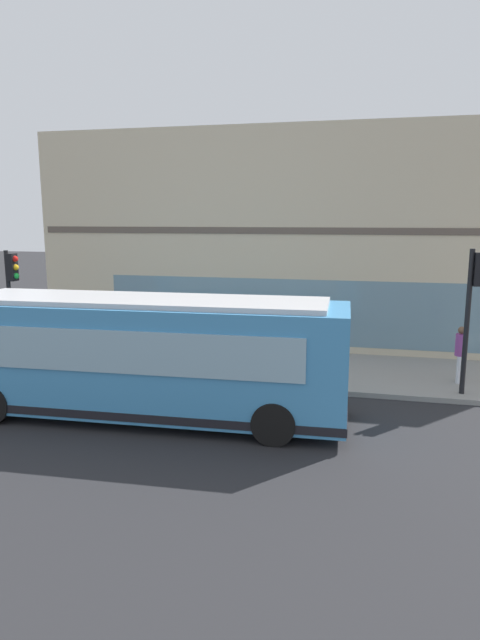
{
  "coord_description": "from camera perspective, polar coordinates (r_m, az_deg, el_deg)",
  "views": [
    {
      "loc": [
        -12.64,
        -2.83,
        5.02
      ],
      "look_at": [
        1.6,
        0.46,
        2.28
      ],
      "focal_mm": 30.83,
      "sensor_mm": 36.0,
      "label": 1
    }
  ],
  "objects": [
    {
      "name": "ground",
      "position": [
        13.9,
        0.38,
        -10.56
      ],
      "size": [
        120.0,
        120.0,
        0.0
      ],
      "primitive_type": "plane",
      "color": "#262628"
    },
    {
      "name": "sidewalk_curb",
      "position": [
        18.41,
        3.71,
        -4.98
      ],
      "size": [
        4.52,
        40.0,
        0.15
      ],
      "primitive_type": "cube",
      "color": "gray",
      "rests_on": "ground"
    },
    {
      "name": "building_corner",
      "position": [
        24.79,
        6.54,
        8.49
      ],
      "size": [
        9.76,
        19.52,
        8.26
      ],
      "color": "beige",
      "rests_on": "ground"
    },
    {
      "name": "city_bus_nearside",
      "position": [
        14.01,
        -9.83,
        -3.87
      ],
      "size": [
        2.9,
        10.12,
        3.07
      ],
      "color": "#3F8CC6",
      "rests_on": "ground"
    },
    {
      "name": "traffic_light_near_corner",
      "position": [
        16.18,
        23.11,
        2.48
      ],
      "size": [
        0.32,
        0.49,
        4.04
      ],
      "color": "black",
      "rests_on": "sidewalk_curb"
    },
    {
      "name": "traffic_light_down_block",
      "position": [
        19.69,
        -22.61,
        3.34
      ],
      "size": [
        0.32,
        0.49,
        3.8
      ],
      "color": "black",
      "rests_on": "sidewalk_curb"
    },
    {
      "name": "fire_hydrant",
      "position": [
        19.07,
        0.8,
        -3.05
      ],
      "size": [
        0.35,
        0.35,
        0.74
      ],
      "color": "gold",
      "rests_on": "sidewalk_curb"
    },
    {
      "name": "pedestrian_by_light_pole",
      "position": [
        19.27,
        -3.22,
        -1.3
      ],
      "size": [
        0.32,
        0.32,
        1.57
      ],
      "color": "black",
      "rests_on": "sidewalk_curb"
    },
    {
      "name": "pedestrian_near_building_entrance",
      "position": [
        17.55,
        21.91,
        -2.96
      ],
      "size": [
        0.32,
        0.32,
        1.71
      ],
      "color": "silver",
      "rests_on": "sidewalk_curb"
    },
    {
      "name": "pedestrian_walking_along_curb",
      "position": [
        19.98,
        -15.41,
        -1.27
      ],
      "size": [
        0.32,
        0.32,
        1.56
      ],
      "color": "#B23338",
      "rests_on": "sidewalk_curb"
    },
    {
      "name": "newspaper_vending_box",
      "position": [
        21.05,
        -13.84,
        -1.8
      ],
      "size": [
        0.44,
        0.42,
        0.9
      ],
      "color": "#263F99",
      "rests_on": "sidewalk_curb"
    }
  ]
}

